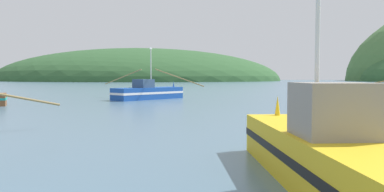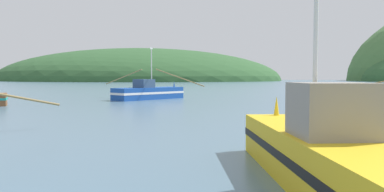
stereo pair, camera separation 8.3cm
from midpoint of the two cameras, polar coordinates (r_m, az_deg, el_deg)
The scene contains 3 objects.
hill_far_left at distance 249.96m, azimuth -8.17°, elevation 2.32°, with size 182.71×146.17×40.62m, color #2D562D.
fishing_boat_blue at distance 46.11m, azimuth -6.48°, elevation 0.55°, with size 15.33×9.42×6.23m.
fishing_boat_yellow at distance 10.13m, azimuth 19.39°, elevation -8.22°, with size 4.57×9.86×7.96m.
Camera 2 is at (7.98, 2.41, 2.78)m, focal length 35.64 mm.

